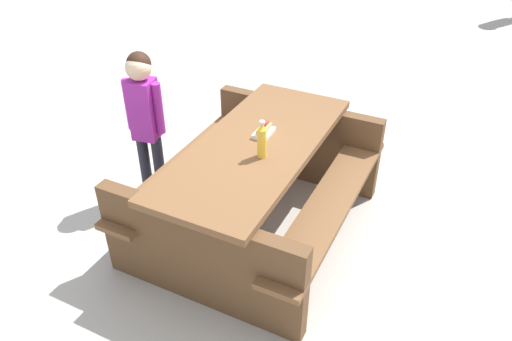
# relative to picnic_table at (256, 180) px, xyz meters

# --- Properties ---
(ground_plane) EXTENTS (30.00, 30.00, 0.00)m
(ground_plane) POSITION_rel_picnic_table_xyz_m (0.00, 0.00, -0.44)
(ground_plane) COLOR #B7B2A8
(ground_plane) RESTS_ON ground
(picnic_table) EXTENTS (1.82, 1.42, 0.75)m
(picnic_table) POSITION_rel_picnic_table_xyz_m (0.00, 0.00, 0.00)
(picnic_table) COLOR brown
(picnic_table) RESTS_ON ground
(soda_bottle) EXTENTS (0.06, 0.06, 0.26)m
(soda_bottle) POSITION_rel_picnic_table_xyz_m (-0.13, -0.11, 0.43)
(soda_bottle) COLOR yellow
(soda_bottle) RESTS_ON picnic_table
(hotdog_tray) EXTENTS (0.18, 0.11, 0.08)m
(hotdog_tray) POSITION_rel_picnic_table_xyz_m (0.13, -0.00, 0.34)
(hotdog_tray) COLOR white
(hotdog_tray) RESTS_ON picnic_table
(child_in_coat) EXTENTS (0.20, 0.30, 1.24)m
(child_in_coat) POSITION_rel_picnic_table_xyz_m (0.01, 0.93, 0.35)
(child_in_coat) COLOR #262633
(child_in_coat) RESTS_ON ground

